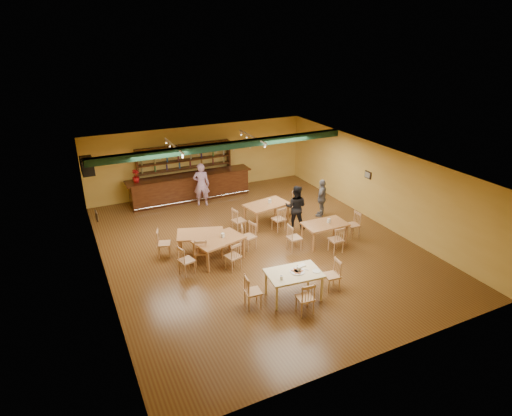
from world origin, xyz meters
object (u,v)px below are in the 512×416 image
dining_table_a (201,243)px  dining_table_d (324,233)px  bar_counter (191,187)px  dining_table_c (219,250)px  patron_right_a (296,207)px  near_table (293,285)px  dining_table_b (267,214)px  patron_bar (201,184)px

dining_table_a → dining_table_d: (4.12, -1.13, -0.00)m
bar_counter → dining_table_a: bar_counter is taller
bar_counter → dining_table_c: size_ratio=3.49×
dining_table_c → patron_right_a: size_ratio=0.93×
dining_table_a → near_table: bearing=-48.3°
dining_table_b → dining_table_c: bearing=-154.9°
dining_table_d → patron_right_a: 1.59m
dining_table_c → dining_table_b: bearing=20.1°
dining_table_c → dining_table_a: bearing=105.0°
dining_table_c → patron_right_a: (3.45, 1.05, 0.44)m
dining_table_b → dining_table_c: size_ratio=1.04×
patron_right_a → patron_bar: bearing=-17.5°
dining_table_c → near_table: near_table is taller
dining_table_c → bar_counter: bearing=66.8°
dining_table_b → patron_right_a: (0.80, -0.80, 0.43)m
dining_table_a → patron_right_a: (3.83, 0.37, 0.46)m
patron_right_a → dining_table_a: bearing=44.4°
dining_table_b → patron_right_a: patron_right_a is taller
dining_table_b → patron_bar: 3.29m
dining_table_a → dining_table_b: size_ratio=0.93×
bar_counter → dining_table_b: 4.09m
dining_table_b → patron_bar: patron_bar is taller
dining_table_a → patron_bar: bearing=88.8°
bar_counter → dining_table_a: 4.97m
dining_table_d → bar_counter: bearing=117.1°
dining_table_b → near_table: bearing=-118.1°
patron_bar → patron_right_a: 4.36m
bar_counter → patron_right_a: (2.64, -4.45, 0.27)m
dining_table_b → bar_counter: bearing=106.9°
dining_table_b → dining_table_c: (-2.65, -1.85, -0.02)m
dining_table_a → dining_table_c: size_ratio=0.97×
near_table → dining_table_c: bearing=117.4°
dining_table_a → dining_table_c: 0.78m
dining_table_d → patron_bar: (-2.70, 5.12, 0.55)m
dining_table_b → near_table: 4.90m
dining_table_a → near_table: 3.79m
dining_table_d → near_table: bearing=-137.1°
dining_table_c → patron_bar: patron_bar is taller
patron_bar → dining_table_b: bearing=141.1°
near_table → dining_table_d: bearing=47.8°
bar_counter → near_table: bearing=-87.9°
dining_table_c → near_table: (1.11, -2.81, 0.01)m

